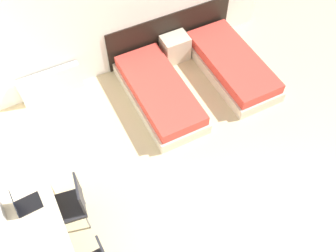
{
  "coord_description": "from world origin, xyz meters",
  "views": [
    {
      "loc": [
        -1.49,
        -0.5,
        5.16
      ],
      "look_at": [
        0.0,
        2.42,
        0.55
      ],
      "focal_mm": 40.0,
      "sensor_mm": 36.0,
      "label": 1
    }
  ],
  "objects_px": {
    "nightstand": "(175,48)",
    "laptop": "(24,204)",
    "bed_near_window": "(159,93)",
    "bed_near_door": "(232,65)",
    "chair_near_laptop": "(72,203)"
  },
  "relations": [
    {
      "from": "laptop",
      "to": "bed_near_door",
      "type": "bearing_deg",
      "value": 15.52
    },
    {
      "from": "bed_near_window",
      "to": "laptop",
      "type": "distance_m",
      "value": 2.92
    },
    {
      "from": "nightstand",
      "to": "laptop",
      "type": "height_order",
      "value": "laptop"
    },
    {
      "from": "bed_near_door",
      "to": "chair_near_laptop",
      "type": "height_order",
      "value": "chair_near_laptop"
    },
    {
      "from": "bed_near_door",
      "to": "chair_near_laptop",
      "type": "distance_m",
      "value": 3.78
    },
    {
      "from": "bed_near_door",
      "to": "laptop",
      "type": "distance_m",
      "value": 4.28
    },
    {
      "from": "bed_near_window",
      "to": "bed_near_door",
      "type": "bearing_deg",
      "value": 0.0
    },
    {
      "from": "laptop",
      "to": "bed_near_window",
      "type": "bearing_deg",
      "value": 25.02
    },
    {
      "from": "bed_near_window",
      "to": "laptop",
      "type": "height_order",
      "value": "laptop"
    },
    {
      "from": "laptop",
      "to": "nightstand",
      "type": "bearing_deg",
      "value": 30.67
    },
    {
      "from": "nightstand",
      "to": "laptop",
      "type": "relative_size",
      "value": 1.54
    },
    {
      "from": "bed_near_door",
      "to": "chair_near_laptop",
      "type": "relative_size",
      "value": 2.14
    },
    {
      "from": "bed_near_window",
      "to": "nightstand",
      "type": "relative_size",
      "value": 4.04
    },
    {
      "from": "bed_near_window",
      "to": "nightstand",
      "type": "xyz_separation_m",
      "value": [
        0.75,
        0.83,
        0.06
      ]
    },
    {
      "from": "nightstand",
      "to": "chair_near_laptop",
      "type": "bearing_deg",
      "value": -140.29
    }
  ]
}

